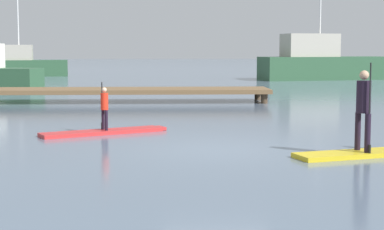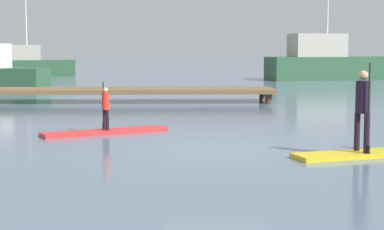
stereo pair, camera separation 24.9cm
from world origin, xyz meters
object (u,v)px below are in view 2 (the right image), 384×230
at_px(paddler_child_solo, 106,106).
at_px(paddleboard_far, 375,153).
at_px(motor_boat_small_navy, 21,64).
at_px(paddleboard_near, 106,132).
at_px(fishing_boat_green_midground, 327,63).
at_px(paddler_adult, 363,105).

relative_size(paddler_child_solo, paddleboard_far, 0.34).
xyz_separation_m(paddler_child_solo, paddleboard_far, (6.16, -3.74, -0.70)).
height_order(paddleboard_far, motor_boat_small_navy, motor_boat_small_navy).
height_order(paddler_child_solo, motor_boat_small_navy, motor_boat_small_navy).
bearing_deg(paddleboard_far, paddleboard_near, 148.82).
height_order(fishing_boat_green_midground, motor_boat_small_navy, fishing_boat_green_midground).
height_order(paddler_adult, fishing_boat_green_midground, fishing_boat_green_midground).
bearing_deg(paddleboard_near, motor_boat_small_navy, 106.70).
distance_m(paddler_child_solo, paddler_adult, 7.00).
bearing_deg(paddler_child_solo, motor_boat_small_navy, 106.71).
xyz_separation_m(paddleboard_near, motor_boat_small_navy, (-10.64, 35.47, 0.93)).
distance_m(paddleboard_near, paddleboard_far, 7.20).
distance_m(paddleboard_near, paddler_adult, 7.06).
bearing_deg(fishing_boat_green_midground, paddleboard_near, -114.37).
xyz_separation_m(paddler_adult, fishing_boat_green_midground, (7.14, 32.47, 0.16)).
relative_size(fishing_boat_green_midground, motor_boat_small_navy, 1.10).
distance_m(fishing_boat_green_midground, motor_boat_small_navy, 24.59).
distance_m(paddler_adult, fishing_boat_green_midground, 33.25).
bearing_deg(fishing_boat_green_midground, paddler_child_solo, -114.38).
xyz_separation_m(paddler_child_solo, paddler_adult, (5.83, -3.85, 0.35)).
bearing_deg(paddler_adult, paddleboard_near, 146.70).
bearing_deg(motor_boat_small_navy, paddleboard_near, -73.30).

